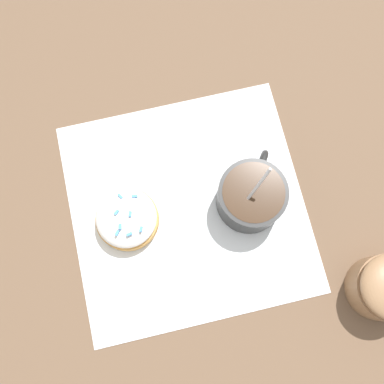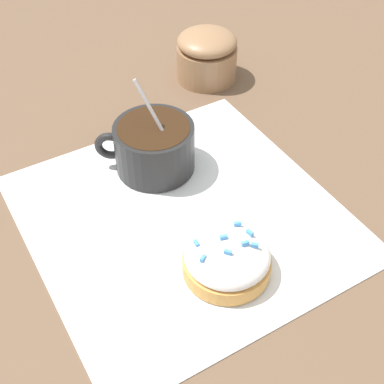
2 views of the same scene
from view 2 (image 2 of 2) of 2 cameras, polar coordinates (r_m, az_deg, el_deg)
The scene contains 5 objects.
ground_plane at distance 0.56m, azimuth -0.96°, elevation -2.67°, with size 3.00×3.00×0.00m, color brown.
paper_napkin at distance 0.56m, azimuth -0.96°, elevation -2.57°, with size 0.32×0.31×0.00m.
coffee_cup at distance 0.60m, azimuth -4.14°, elevation 4.98°, with size 0.09×0.10×0.11m.
frosted_pastry at distance 0.50m, azimuth 4.02°, elevation -6.92°, with size 0.08×0.08×0.04m.
sugar_bowl at distance 0.76m, azimuth 1.59°, elevation 14.39°, with size 0.08×0.08×0.07m.
Camera 2 is at (-0.34, 0.19, 0.41)m, focal length 50.00 mm.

